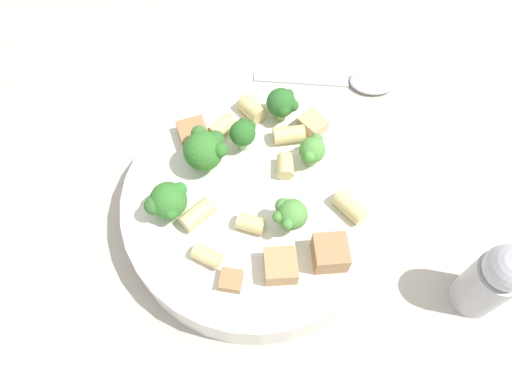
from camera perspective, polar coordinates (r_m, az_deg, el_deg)
The scene contains 23 objects.
ground_plane at distance 0.48m, azimuth -0.00°, elevation -2.90°, with size 2.00×2.00×0.00m, color #BCB29E.
pasta_bowl at distance 0.46m, azimuth -0.00°, elevation -1.63°, with size 0.24×0.24×0.04m.
broccoli_floret_0 at distance 0.45m, azimuth -1.46°, elevation 6.83°, with size 0.02×0.03×0.03m.
broccoli_floret_1 at distance 0.43m, azimuth -10.07°, elevation -1.05°, with size 0.03×0.04×0.04m.
broccoli_floret_2 at distance 0.41m, azimuth 3.79°, elevation -2.71°, with size 0.03×0.03×0.04m.
broccoli_floret_3 at distance 0.44m, azimuth -5.90°, elevation 4.87°, with size 0.04×0.04×0.04m.
broccoli_floret_4 at distance 0.47m, azimuth 2.98°, elevation 10.03°, with size 0.03×0.03×0.04m.
broccoli_floret_5 at distance 0.45m, azimuth 6.41°, elevation 4.71°, with size 0.02×0.03×0.03m.
rigatoni_0 at distance 0.45m, azimuth 3.48°, elevation 2.90°, with size 0.02×0.02×0.02m, color #E0C67F.
rigatoni_1 at distance 0.44m, azimuth 10.71°, elevation -1.67°, with size 0.02×0.02×0.03m, color #E0C67F.
rigatoni_2 at distance 0.43m, azimuth -6.72°, elevation -2.56°, with size 0.02×0.02×0.03m, color #E0C67F.
rigatoni_3 at distance 0.49m, azimuth -0.45°, elevation 9.54°, with size 0.02×0.02×0.03m, color #E0C67F.
rigatoni_4 at distance 0.41m, azimuth -5.63°, elevation -7.30°, with size 0.01×0.01×0.02m, color #E0C67F.
rigatoni_5 at distance 0.42m, azimuth -0.60°, elevation -3.64°, with size 0.01×0.01×0.02m, color #E0C67F.
rigatoni_6 at distance 0.47m, azimuth 3.79°, elevation 6.56°, with size 0.02×0.02×0.03m, color #E0C67F.
rigatoni_7 at distance 0.48m, azimuth -3.82°, elevation 7.46°, with size 0.01×0.01×0.03m, color #E0C67F.
chicken_chunk_0 at distance 0.41m, azimuth 2.82°, elevation -8.45°, with size 0.03×0.03×0.02m, color tan.
chicken_chunk_1 at distance 0.41m, azimuth -2.90°, elevation -10.06°, with size 0.02×0.02×0.01m, color #A87A4C.
chicken_chunk_2 at distance 0.41m, azimuth 8.36°, elevation -7.03°, with size 0.03×0.03×0.02m, color #A87A4C.
chicken_chunk_3 at distance 0.48m, azimuth 6.47°, elevation 7.74°, with size 0.02×0.02×0.01m, color tan.
chicken_chunk_4 at distance 0.47m, azimuth -7.22°, elevation 6.75°, with size 0.03×0.03×0.01m, color #A87A4C.
pepper_shaker at distance 0.45m, azimuth 25.36°, elevation -9.09°, with size 0.04×0.04×0.09m.
spoon at distance 0.58m, azimuth 11.08°, elevation 12.33°, with size 0.14×0.12×0.01m.
Camera 1 is at (-0.14, 0.15, 0.43)m, focal length 35.00 mm.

